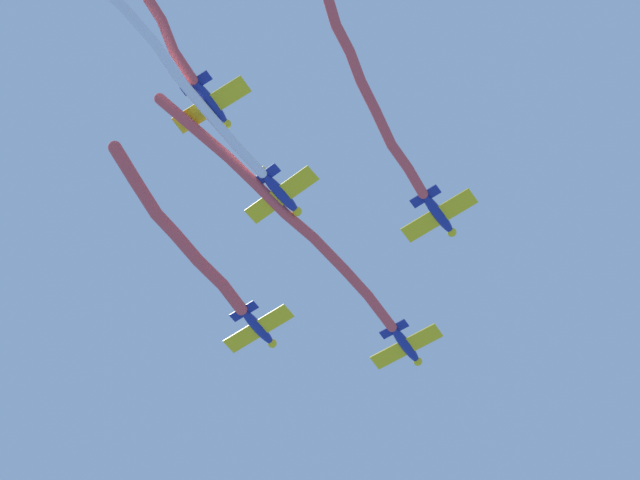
% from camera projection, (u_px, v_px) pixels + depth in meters
% --- Properties ---
extents(airplane_lead, '(5.91, 4.42, 1.48)m').
position_uv_depth(airplane_lead, '(406.00, 345.00, 85.83)').
color(airplane_lead, navy).
extents(smoke_trail_lead, '(2.84, 25.80, 1.61)m').
position_uv_depth(smoke_trail_lead, '(287.00, 216.00, 80.01)').
color(smoke_trail_lead, '#DB4C4C').
extents(airplane_left_wing, '(5.87, 4.37, 1.48)m').
position_uv_depth(airplane_left_wing, '(258.00, 328.00, 84.51)').
color(airplane_left_wing, navy).
extents(smoke_trail_left_wing, '(3.34, 17.06, 2.82)m').
position_uv_depth(smoke_trail_left_wing, '(177.00, 233.00, 79.85)').
color(smoke_trail_left_wing, '#DB4C4C').
extents(airplane_right_wing, '(5.87, 4.37, 1.48)m').
position_uv_depth(airplane_right_wing, '(439.00, 214.00, 80.41)').
color(airplane_right_wing, navy).
extents(smoke_trail_right_wing, '(5.97, 20.74, 2.44)m').
position_uv_depth(smoke_trail_right_wing, '(360.00, 68.00, 75.69)').
color(smoke_trail_right_wing, '#DB4C4C').
extents(airplane_slot, '(5.85, 4.35, 1.48)m').
position_uv_depth(airplane_slot, '(281.00, 194.00, 79.00)').
color(airplane_slot, navy).
extents(smoke_trail_slot, '(1.58, 27.46, 2.30)m').
position_uv_depth(smoke_trail_slot, '(137.00, 29.00, 72.15)').
color(smoke_trail_slot, white).
extents(airplane_trail, '(5.91, 4.42, 1.48)m').
position_uv_depth(airplane_trail, '(211.00, 104.00, 76.20)').
color(airplane_trail, navy).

